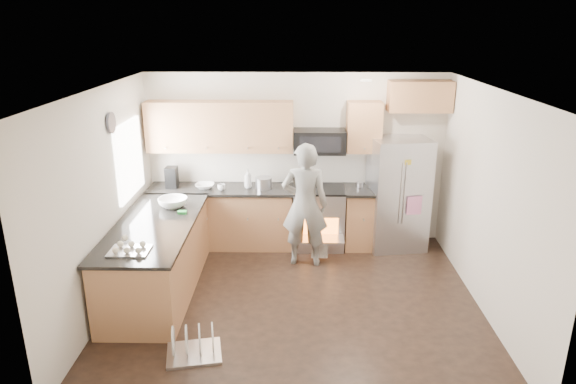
{
  "coord_description": "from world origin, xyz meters",
  "views": [
    {
      "loc": [
        0.01,
        -5.61,
        3.32
      ],
      "look_at": [
        -0.09,
        0.5,
        1.27
      ],
      "focal_mm": 32.0,
      "sensor_mm": 36.0,
      "label": 1
    }
  ],
  "objects_px": {
    "dish_rack": "(194,347)",
    "stove_range": "(319,204)",
    "refrigerator": "(398,194)",
    "person": "(305,205)"
  },
  "relations": [
    {
      "from": "stove_range",
      "to": "dish_rack",
      "type": "distance_m",
      "value": 3.17
    },
    {
      "from": "person",
      "to": "stove_range",
      "type": "bearing_deg",
      "value": -106.28
    },
    {
      "from": "stove_range",
      "to": "refrigerator",
      "type": "height_order",
      "value": "stove_range"
    },
    {
      "from": "dish_rack",
      "to": "stove_range",
      "type": "bearing_deg",
      "value": 63.32
    },
    {
      "from": "refrigerator",
      "to": "stove_range",
      "type": "bearing_deg",
      "value": 170.72
    },
    {
      "from": "person",
      "to": "refrigerator",
      "type": "bearing_deg",
      "value": -153.32
    },
    {
      "from": "refrigerator",
      "to": "person",
      "type": "bearing_deg",
      "value": -165.13
    },
    {
      "from": "stove_range",
      "to": "refrigerator",
      "type": "xyz_separation_m",
      "value": [
        1.18,
        -0.01,
        0.17
      ]
    },
    {
      "from": "stove_range",
      "to": "dish_rack",
      "type": "xyz_separation_m",
      "value": [
        -1.4,
        -2.78,
        -0.58
      ]
    },
    {
      "from": "stove_range",
      "to": "refrigerator",
      "type": "distance_m",
      "value": 1.19
    }
  ]
}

